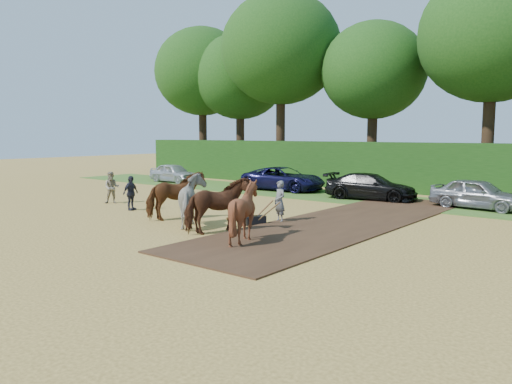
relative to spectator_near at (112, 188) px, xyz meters
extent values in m
plane|color=gold|center=(10.39, -4.36, -0.81)|extent=(120.00, 120.00, 0.00)
cube|color=#472D1C|center=(11.89, 2.64, -0.78)|extent=(4.50, 17.00, 0.05)
cube|color=#38601E|center=(10.39, 9.64, -0.79)|extent=(50.00, 5.00, 0.03)
cube|color=#14380F|center=(10.39, 14.14, 0.69)|extent=(46.00, 1.60, 3.00)
imported|color=#BAB292|center=(0.00, 0.00, 0.00)|extent=(0.98, 0.99, 1.61)
imported|color=#242530|center=(2.64, -0.82, -0.01)|extent=(0.56, 0.99, 1.59)
imported|color=#5B3316|center=(6.21, -1.27, 0.19)|extent=(1.85, 2.58, 1.99)
imported|color=#B7B1A4|center=(7.85, -1.76, 0.19)|extent=(2.45, 2.29, 1.99)
imported|color=#562D1B|center=(9.49, -2.24, 0.19)|extent=(1.85, 2.58, 1.99)
imported|color=#5A2816|center=(11.13, -2.73, 0.19)|extent=(2.16, 2.27, 1.99)
cube|color=black|center=(9.42, -0.08, -0.64)|extent=(0.62, 0.92, 0.33)
cube|color=brown|center=(9.21, -0.61, -0.47)|extent=(0.57, 1.27, 0.09)
cylinder|color=brown|center=(9.41, 0.48, -0.28)|extent=(0.28, 0.95, 0.70)
cylinder|color=brown|center=(9.80, 0.33, -0.28)|extent=(0.52, 0.87, 0.70)
imported|color=gray|center=(9.83, 0.98, 0.03)|extent=(0.71, 0.59, 1.66)
imported|color=silver|center=(-5.88, 9.38, -0.12)|extent=(4.07, 1.70, 1.38)
imported|color=#13123A|center=(3.41, 10.11, -0.07)|extent=(5.42, 2.75, 1.47)
imported|color=black|center=(9.58, 9.54, -0.10)|extent=(5.09, 2.63, 1.41)
imported|color=gray|center=(14.99, 9.59, -0.08)|extent=(4.41, 2.17, 1.45)
cylinder|color=#382616|center=(-10.61, 17.14, 2.12)|extent=(0.70, 0.70, 5.85)
ellipsoid|color=#163F11|center=(-10.61, 17.14, 8.19)|extent=(8.40, 8.40, 7.73)
cylinder|color=#382616|center=(-6.61, 17.64, 1.89)|extent=(0.70, 0.70, 5.40)
ellipsoid|color=#163F11|center=(-6.61, 17.64, 7.52)|extent=(7.80, 7.80, 7.18)
cylinder|color=#382616|center=(-1.61, 16.64, 2.46)|extent=(0.70, 0.70, 6.53)
ellipsoid|color=#163F11|center=(-1.61, 16.64, 9.17)|extent=(9.20, 9.20, 8.46)
cylinder|color=#382616|center=(5.39, 18.14, 1.78)|extent=(0.70, 0.70, 5.17)
ellipsoid|color=#163F11|center=(5.39, 18.14, 7.14)|extent=(7.40, 7.40, 6.81)
cylinder|color=#382616|center=(13.39, 17.14, 2.23)|extent=(0.70, 0.70, 6.08)
ellipsoid|color=#163F11|center=(13.39, 17.14, 8.49)|extent=(8.60, 8.60, 7.91)
camera|label=1|loc=(21.48, -14.91, 2.70)|focal=35.00mm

